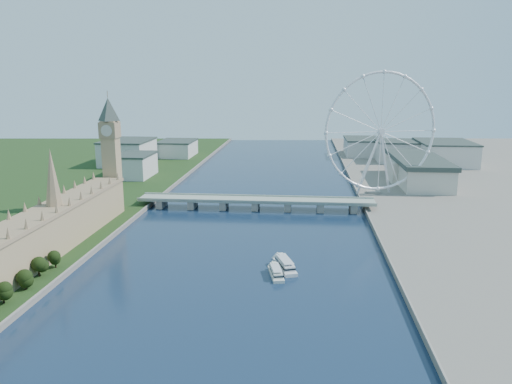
# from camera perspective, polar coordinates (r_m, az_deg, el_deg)

# --- Properties ---
(parliament_range) EXTENTS (24.00, 200.00, 70.00)m
(parliament_range) POSITION_cam_1_polar(r_m,az_deg,el_deg) (376.62, -21.83, -3.61)
(parliament_range) COLOR tan
(parliament_range) RESTS_ON ground
(big_ben) EXTENTS (20.02, 20.02, 110.00)m
(big_ben) POSITION_cam_1_polar(r_m,az_deg,el_deg) (464.17, -16.32, 5.79)
(big_ben) COLOR tan
(big_ben) RESTS_ON ground
(westminster_bridge) EXTENTS (220.00, 22.00, 9.50)m
(westminster_bridge) POSITION_cam_1_polar(r_m,az_deg,el_deg) (466.25, -0.03, -1.16)
(westminster_bridge) COLOR gray
(westminster_bridge) RESTS_ON ground
(london_eye) EXTENTS (113.60, 39.12, 124.30)m
(london_eye) POSITION_cam_1_polar(r_m,az_deg,el_deg) (514.17, 14.09, 6.66)
(london_eye) COLOR silver
(london_eye) RESTS_ON ground
(county_hall) EXTENTS (54.00, 144.00, 35.00)m
(county_hall) POSITION_cam_1_polar(r_m,az_deg,el_deg) (607.27, 17.85, 0.85)
(county_hall) COLOR beige
(county_hall) RESTS_ON ground
(city_skyline) EXTENTS (505.00, 280.00, 32.00)m
(city_skyline) POSITION_cam_1_polar(r_m,az_deg,el_deg) (717.94, 5.05, 4.55)
(city_skyline) COLOR beige
(city_skyline) RESTS_ON ground
(tour_boat_near) EXTENTS (12.75, 28.65, 6.12)m
(tour_boat_near) POSITION_cam_1_polar(r_m,az_deg,el_deg) (312.65, 2.30, -9.56)
(tour_boat_near) COLOR silver
(tour_boat_near) RESTS_ON ground
(tour_boat_far) EXTENTS (18.45, 33.71, 7.26)m
(tour_boat_far) POSITION_cam_1_polar(r_m,az_deg,el_deg) (323.81, 3.32, -8.76)
(tour_boat_far) COLOR silver
(tour_boat_far) RESTS_ON ground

